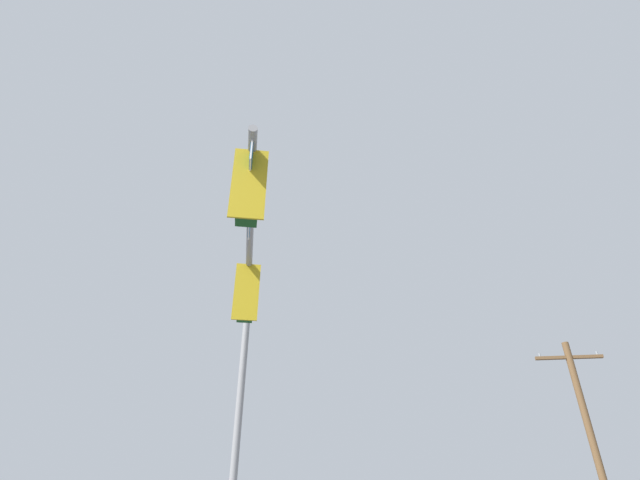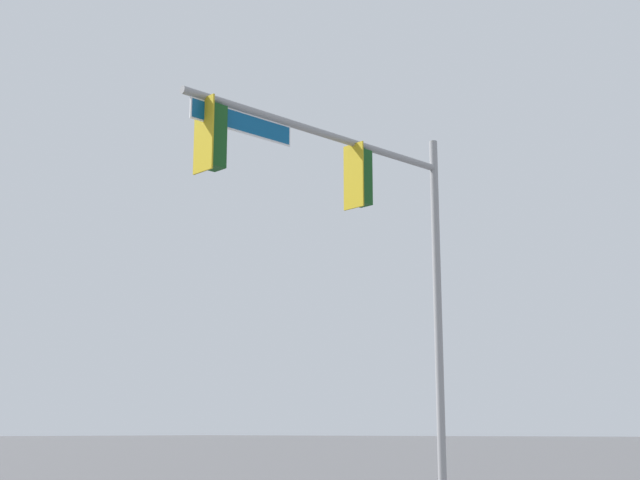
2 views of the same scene
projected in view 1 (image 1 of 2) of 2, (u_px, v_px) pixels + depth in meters
signal_pole_near at (244, 312)px, 9.87m from camera, size 6.53×1.38×7.34m
utility_pole at (596, 453)px, 17.64m from camera, size 1.12×2.40×8.64m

